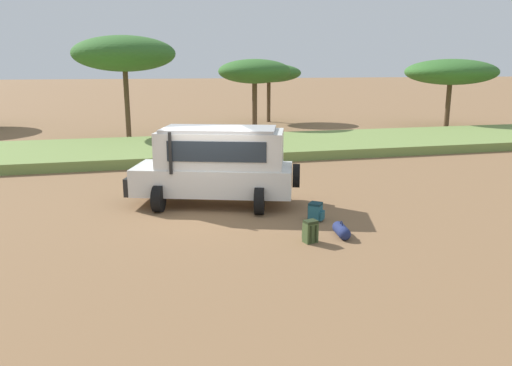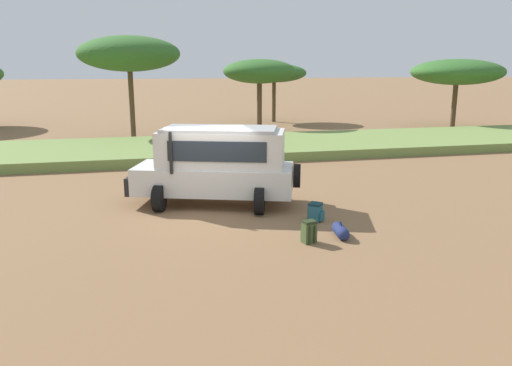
{
  "view_description": "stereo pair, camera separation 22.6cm",
  "coord_description": "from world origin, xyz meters",
  "views": [
    {
      "loc": [
        -2.22,
        -14.36,
        4.29
      ],
      "look_at": [
        1.23,
        -0.84,
        1.0
      ],
      "focal_mm": 35.0,
      "sensor_mm": 36.0,
      "label": 1
    },
    {
      "loc": [
        -2.0,
        -14.41,
        4.29
      ],
      "look_at": [
        1.23,
        -0.84,
        1.0
      ],
      "focal_mm": 35.0,
      "sensor_mm": 36.0,
      "label": 2
    }
  ],
  "objects": [
    {
      "name": "grass_bank",
      "position": [
        0.0,
        10.5,
        0.22
      ],
      "size": [
        120.0,
        7.0,
        0.44
      ],
      "color": "olive",
      "rests_on": "ground_plane"
    },
    {
      "name": "backpack_cluster_center",
      "position": [
        1.99,
        -3.29,
        0.28
      ],
      "size": [
        0.37,
        0.4,
        0.57
      ],
      "color": "#42562D",
      "rests_on": "ground_plane"
    },
    {
      "name": "duffel_bag_low_black_case",
      "position": [
        2.93,
        -3.08,
        0.16
      ],
      "size": [
        0.38,
        0.89,
        0.41
      ],
      "color": "navy",
      "rests_on": "ground_plane"
    },
    {
      "name": "acacia_tree_distant_right",
      "position": [
        19.98,
        17.08,
        3.85
      ],
      "size": [
        6.36,
        6.24,
        4.75
      ],
      "color": "brown",
      "rests_on": "ground_plane"
    },
    {
      "name": "acacia_tree_centre_back",
      "position": [
        -2.25,
        15.84,
        4.94
      ],
      "size": [
        5.79,
        6.27,
        5.96
      ],
      "color": "brown",
      "rests_on": "ground_plane"
    },
    {
      "name": "acacia_tree_far_right",
      "position": [
        8.41,
        23.32,
        3.72
      ],
      "size": [
        5.01,
        4.45,
        4.45
      ],
      "color": "brown",
      "rests_on": "ground_plane"
    },
    {
      "name": "acacia_tree_right_mid",
      "position": [
        6.09,
        18.55,
        3.9
      ],
      "size": [
        4.86,
        4.68,
        4.73
      ],
      "color": "brown",
      "rests_on": "ground_plane"
    },
    {
      "name": "ground_plane",
      "position": [
        0.0,
        0.0,
        0.0
      ],
      "size": [
        320.0,
        320.0,
        0.0
      ],
      "primitive_type": "plane",
      "color": "olive"
    },
    {
      "name": "safari_vehicle",
      "position": [
        0.37,
        0.74,
        1.29
      ],
      "size": [
        5.44,
        3.67,
        2.44
      ],
      "color": "silver",
      "rests_on": "ground_plane"
    },
    {
      "name": "backpack_beside_front_wheel",
      "position": [
        2.77,
        -1.65,
        0.25
      ],
      "size": [
        0.52,
        0.5,
        0.52
      ],
      "color": "#235B6B",
      "rests_on": "ground_plane"
    }
  ]
}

